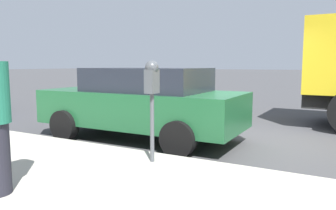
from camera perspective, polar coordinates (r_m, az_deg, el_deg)
The scene contains 3 objects.
ground_plane at distance 7.09m, azimuth 11.45°, elevation -5.99°, with size 220.00×220.00×0.00m, color #424244.
parking_meter at distance 4.65m, azimuth -2.82°, elevation 3.51°, with size 0.21×0.19×1.47m.
car_green at distance 6.92m, azimuth -4.53°, elevation 0.55°, with size 2.00×4.31×1.51m.
Camera 1 is at (-6.61, -2.04, 1.57)m, focal length 35.00 mm.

